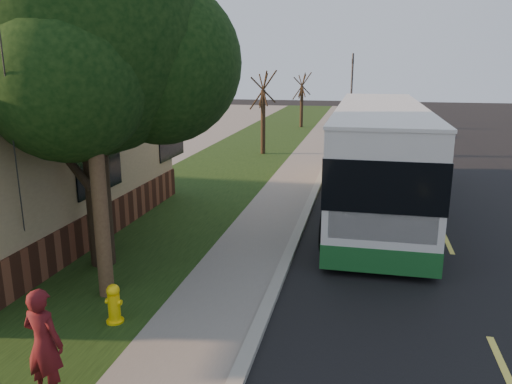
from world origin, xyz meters
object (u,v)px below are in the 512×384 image
at_px(bare_tree_far, 302,101).
at_px(distant_car, 383,127).
at_px(bare_tree_near, 263,114).
at_px(fire_hydrant, 114,304).
at_px(utility_pole, 88,64).
at_px(skateboarder, 44,344).
at_px(dumpster, 112,174).
at_px(leafy_tree, 91,39).
at_px(transit_bus, 378,153).
at_px(traffic_signal, 352,83).

bearing_deg(bare_tree_far, distant_car, -33.89).
bearing_deg(bare_tree_near, fire_hydrant, -87.14).
height_order(utility_pole, bare_tree_far, utility_pole).
height_order(skateboarder, dumpster, skateboarder).
xyz_separation_m(bare_tree_near, distant_car, (6.34, 8.08, -1.45)).
height_order(fire_hydrant, leafy_tree, leafy_tree).
xyz_separation_m(fire_hydrant, skateboarder, (0.10, -2.13, 0.46)).
distance_m(transit_bus, distant_car, 16.95).
distance_m(bare_tree_near, distant_car, 10.37).
bearing_deg(traffic_signal, skateboarder, -94.75).
bearing_deg(bare_tree_far, bare_tree_near, -92.39).
xyz_separation_m(traffic_signal, skateboarder, (-3.00, -36.13, -2.27)).
xyz_separation_m(fire_hydrant, bare_tree_far, (-0.40, 30.00, 1.57)).
bearing_deg(fire_hydrant, skateboarder, -87.31).
relative_size(traffic_signal, distant_car, 1.34).
xyz_separation_m(fire_hydrant, traffic_signal, (3.10, 34.00, 2.73)).
height_order(fire_hydrant, bare_tree_far, bare_tree_far).
xyz_separation_m(transit_bus, distant_car, (0.69, 16.90, -1.10)).
bearing_deg(transit_bus, skateboarder, -112.34).
xyz_separation_m(bare_tree_near, bare_tree_far, (0.50, 12.00, -0.15)).
xyz_separation_m(utility_pole, dumpster, (-4.02, 7.90, -3.90)).
xyz_separation_m(dumpster, distant_car, (10.16, 17.19, -0.03)).
height_order(bare_tree_near, skateboarder, bare_tree_near).
bearing_deg(bare_tree_near, transit_bus, -57.38).
bearing_deg(leafy_tree, fire_hydrant, -59.33).
bearing_deg(dumpster, fire_hydrant, -62.03).
relative_size(bare_tree_far, transit_bus, 0.32).
height_order(traffic_signal, skateboarder, traffic_signal).
xyz_separation_m(leafy_tree, skateboarder, (1.67, -4.78, -4.27)).
bearing_deg(leafy_tree, skateboarder, -70.72).
xyz_separation_m(fire_hydrant, bare_tree_near, (-0.90, 18.00, 1.72)).
relative_size(traffic_signal, transit_bus, 0.44).
relative_size(bare_tree_near, distant_car, 1.05).
height_order(fire_hydrant, distant_car, distant_car).
bearing_deg(traffic_signal, dumpster, -107.30).
relative_size(skateboarder, distant_car, 0.40).
xyz_separation_m(utility_pole, bare_tree_near, (-0.19, 17.01, -2.48)).
bearing_deg(fire_hydrant, utility_pole, 125.38).
bearing_deg(distant_car, utility_pole, -109.12).
bearing_deg(utility_pole, fire_hydrant, -54.62).
distance_m(fire_hydrant, leafy_tree, 5.65).
distance_m(bare_tree_far, skateboarder, 32.15).
relative_size(transit_bus, distant_car, 3.04).
height_order(transit_bus, dumpster, transit_bus).
bearing_deg(bare_tree_near, traffic_signal, 75.96).
bearing_deg(traffic_signal, fire_hydrant, -95.21).
xyz_separation_m(bare_tree_near, traffic_signal, (4.00, 16.00, 1.01)).
height_order(utility_pole, distant_car, utility_pole).
distance_m(fire_hydrant, distant_car, 26.64).
bearing_deg(fire_hydrant, transit_bus, 62.66).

